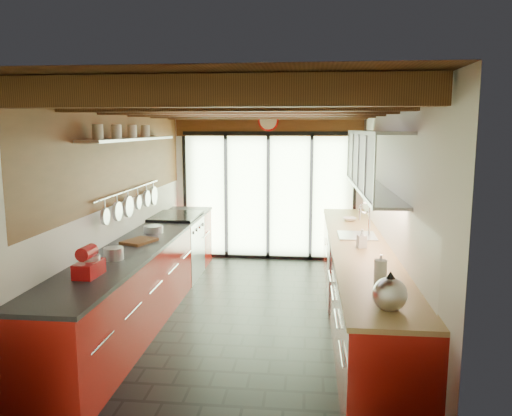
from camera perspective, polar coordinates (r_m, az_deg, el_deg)
name	(u,v)px	position (r m, az deg, el deg)	size (l,w,h in m)	color
ground	(250,316)	(6.14, -0.67, -12.19)	(5.50, 5.50, 0.00)	black
room_shell	(250,179)	(5.75, -0.70, 3.35)	(5.50, 5.50, 5.50)	silver
ceiling_beams	(253,109)	(6.10, -0.30, 11.28)	(3.14, 5.06, 4.90)	#593316
glass_door	(268,163)	(8.42, 1.41, 5.21)	(2.95, 0.10, 2.90)	#C6EAAD
left_counter	(146,275)	(6.26, -12.46, -7.54)	(0.68, 5.00, 0.92)	#A31710
range_stove	(177,247)	(7.60, -9.03, -4.41)	(0.66, 0.90, 0.97)	silver
right_counter	(359,282)	(5.98, 11.66, -8.28)	(0.68, 5.00, 0.92)	#A31710
sink_assembly	(358,233)	(6.24, 11.57, -2.81)	(0.45, 0.52, 0.43)	silver
upper_cabinets_right	(374,161)	(6.04, 13.28, 5.26)	(0.34, 3.00, 3.00)	silver
left_wall_fixtures	(133,163)	(6.32, -13.84, 4.96)	(0.28, 2.60, 0.96)	silver
stand_mixer	(89,264)	(4.72, -18.54, -6.06)	(0.19, 0.32, 0.29)	#B40E11
pot_large	(114,254)	(5.24, -15.96, -5.03)	(0.19, 0.19, 0.12)	silver
pot_small	(153,229)	(6.44, -11.66, -2.40)	(0.24, 0.24, 0.09)	silver
cutting_board	(139,241)	(5.94, -13.22, -3.71)	(0.27, 0.38, 0.03)	brown
kettle	(390,292)	(3.80, 15.06, -9.26)	(0.28, 0.33, 0.30)	silver
paper_towel	(380,274)	(4.27, 14.01, -7.36)	(0.13, 0.13, 0.28)	white
soap_bottle	(362,238)	(5.65, 12.01, -3.42)	(0.09, 0.10, 0.21)	silver
bowl	(350,219)	(7.25, 10.65, -1.27)	(0.19, 0.19, 0.05)	silver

